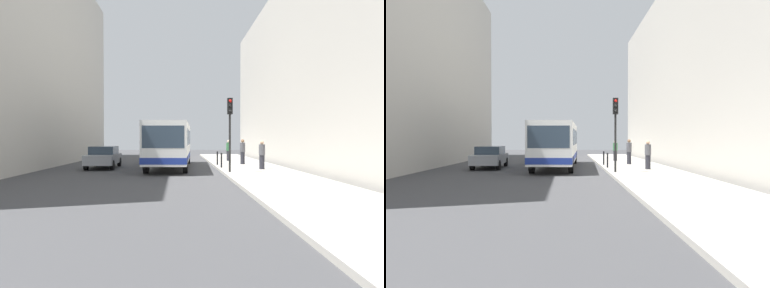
# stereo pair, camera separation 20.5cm
# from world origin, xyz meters

# --- Properties ---
(ground_plane) EXTENTS (80.00, 80.00, 0.00)m
(ground_plane) POSITION_xyz_m (0.00, 0.00, 0.00)
(ground_plane) COLOR #424244
(sidewalk) EXTENTS (4.40, 40.00, 0.15)m
(sidewalk) POSITION_xyz_m (5.40, 0.00, 0.07)
(sidewalk) COLOR #ADA89E
(sidewalk) RESTS_ON ground
(building_left) EXTENTS (7.00, 32.00, 16.54)m
(building_left) POSITION_xyz_m (-11.50, 4.00, 8.27)
(building_left) COLOR #BCB7AD
(building_left) RESTS_ON ground
(building_right) EXTENTS (7.00, 32.00, 13.24)m
(building_right) POSITION_xyz_m (11.50, 4.00, 6.62)
(building_right) COLOR #BCB7AD
(building_right) RESTS_ON ground
(bus) EXTENTS (3.06, 11.13, 3.00)m
(bus) POSITION_xyz_m (0.16, 3.09, 1.73)
(bus) COLOR white
(bus) RESTS_ON ground
(car_beside_bus) EXTENTS (1.94, 4.44, 1.48)m
(car_beside_bus) POSITION_xyz_m (-4.36, 2.81, 0.78)
(car_beside_bus) COLOR #A5A8AD
(car_beside_bus) RESTS_ON ground
(car_behind_bus) EXTENTS (2.11, 4.52, 1.48)m
(car_behind_bus) POSITION_xyz_m (-0.21, 12.48, 0.78)
(car_behind_bus) COLOR black
(car_behind_bus) RESTS_ON ground
(traffic_light) EXTENTS (0.28, 0.33, 4.10)m
(traffic_light) POSITION_xyz_m (3.55, -1.82, 3.01)
(traffic_light) COLOR black
(traffic_light) RESTS_ON sidewalk
(bollard_near) EXTENTS (0.11, 0.11, 0.95)m
(bollard_near) POSITION_xyz_m (3.45, 1.14, 0.62)
(bollard_near) COLOR black
(bollard_near) RESTS_ON sidewalk
(bollard_mid) EXTENTS (0.11, 0.11, 0.95)m
(bollard_mid) POSITION_xyz_m (3.45, 3.51, 0.62)
(bollard_mid) COLOR black
(bollard_mid) RESTS_ON sidewalk
(pedestrian_near_signal) EXTENTS (0.38, 0.38, 1.73)m
(pedestrian_near_signal) POSITION_xyz_m (5.76, -0.10, 1.02)
(pedestrian_near_signal) COLOR #26262D
(pedestrian_near_signal) RESTS_ON sidewalk
(pedestrian_mid_sidewalk) EXTENTS (0.38, 0.38, 1.80)m
(pedestrian_mid_sidewalk) POSITION_xyz_m (5.35, 4.07, 1.06)
(pedestrian_mid_sidewalk) COLOR #26262D
(pedestrian_mid_sidewalk) RESTS_ON sidewalk
(pedestrian_far_sidewalk) EXTENTS (0.38, 0.38, 1.72)m
(pedestrian_far_sidewalk) POSITION_xyz_m (4.87, 7.92, 1.01)
(pedestrian_far_sidewalk) COLOR #26262D
(pedestrian_far_sidewalk) RESTS_ON sidewalk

